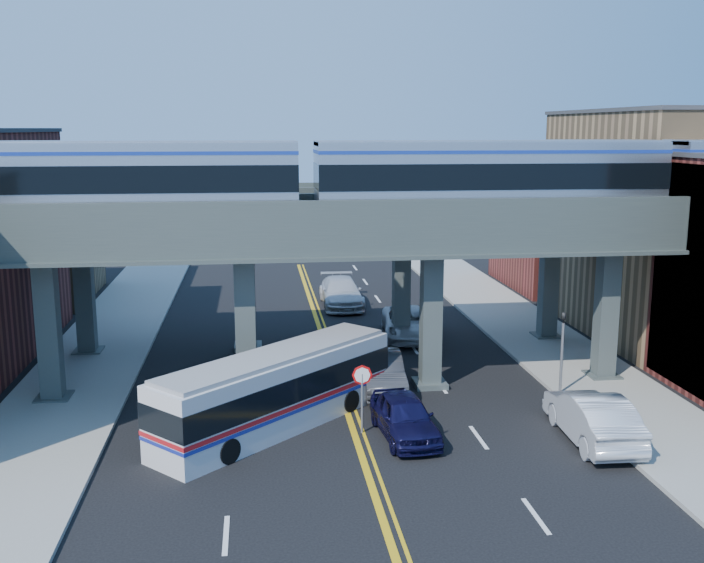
# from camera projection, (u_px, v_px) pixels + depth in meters

# --- Properties ---
(ground) EXTENTS (120.00, 120.00, 0.00)m
(ground) POSITION_uv_depth(u_px,v_px,m) (365.00, 467.00, 26.35)
(ground) COLOR black
(ground) RESTS_ON ground
(sidewalk_west) EXTENTS (5.00, 70.00, 0.16)m
(sidewalk_west) POSITION_uv_depth(u_px,v_px,m) (77.00, 384.00, 34.69)
(sidewalk_west) COLOR gray
(sidewalk_west) RESTS_ON ground
(sidewalk_east) EXTENTS (5.00, 70.00, 0.16)m
(sidewalk_east) POSITION_uv_depth(u_px,v_px,m) (574.00, 365.00, 37.46)
(sidewalk_east) COLOR gray
(sidewalk_east) RESTS_ON ground
(building_west_c) EXTENTS (8.00, 10.00, 8.00)m
(building_west_c) POSITION_uv_depth(u_px,v_px,m) (26.00, 239.00, 51.59)
(building_west_c) COLOR #8F6F4A
(building_west_c) RESTS_ON ground
(building_east_b) EXTENTS (8.00, 14.00, 12.00)m
(building_east_b) POSITION_uv_depth(u_px,v_px,m) (658.00, 224.00, 43.01)
(building_east_b) COLOR #8F6F4A
(building_east_b) RESTS_ON ground
(building_east_c) EXTENTS (8.00, 10.00, 9.00)m
(building_east_c) POSITION_uv_depth(u_px,v_px,m) (565.00, 224.00, 55.96)
(building_east_c) COLOR maroon
(building_east_c) RESTS_ON ground
(elevated_viaduct_near) EXTENTS (52.00, 3.60, 7.40)m
(elevated_viaduct_near) POSITION_uv_depth(u_px,v_px,m) (339.00, 243.00, 32.90)
(elevated_viaduct_near) COLOR #45504F
(elevated_viaduct_near) RESTS_ON ground
(elevated_viaduct_far) EXTENTS (52.00, 3.60, 7.40)m
(elevated_viaduct_far) POSITION_uv_depth(u_px,v_px,m) (324.00, 223.00, 39.71)
(elevated_viaduct_far) COLOR #45504F
(elevated_viaduct_far) RESTS_ON ground
(transit_train) EXTENTS (45.72, 2.86, 3.34)m
(transit_train) POSITION_uv_depth(u_px,v_px,m) (489.00, 176.00, 33.14)
(transit_train) COLOR black
(transit_train) RESTS_ON elevated_viaduct_near
(stop_sign) EXTENTS (0.76, 0.09, 2.63)m
(stop_sign) POSITION_uv_depth(u_px,v_px,m) (362.00, 388.00, 28.97)
(stop_sign) COLOR slate
(stop_sign) RESTS_ON ground
(traffic_signal) EXTENTS (0.15, 0.18, 4.10)m
(traffic_signal) POSITION_uv_depth(u_px,v_px,m) (562.00, 344.00, 32.86)
(traffic_signal) COLOR slate
(traffic_signal) RESTS_ON ground
(transit_bus) EXTENTS (9.47, 9.14, 2.77)m
(transit_bus) POSITION_uv_depth(u_px,v_px,m) (277.00, 391.00, 29.63)
(transit_bus) COLOR silver
(transit_bus) RESTS_ON ground
(car_lane_a) EXTENTS (2.25, 4.76, 1.57)m
(car_lane_a) POSITION_uv_depth(u_px,v_px,m) (405.00, 417.00, 28.77)
(car_lane_a) COLOR black
(car_lane_a) RESTS_ON ground
(car_lane_b) EXTENTS (1.94, 5.04, 1.64)m
(car_lane_b) POSITION_uv_depth(u_px,v_px,m) (382.00, 372.00, 33.92)
(car_lane_b) COLOR #333336
(car_lane_b) RESTS_ON ground
(car_lane_c) EXTENTS (3.27, 5.98, 1.59)m
(car_lane_c) POSITION_uv_depth(u_px,v_px,m) (408.00, 323.00, 42.57)
(car_lane_c) COLOR #BCBCBE
(car_lane_c) RESTS_ON ground
(car_lane_d) EXTENTS (2.50, 6.13, 1.78)m
(car_lane_d) POSITION_uv_depth(u_px,v_px,m) (341.00, 292.00, 50.05)
(car_lane_d) COLOR silver
(car_lane_d) RESTS_ON ground
(car_parked_curb) EXTENTS (2.12, 5.57, 1.81)m
(car_parked_curb) POSITION_uv_depth(u_px,v_px,m) (593.00, 417.00, 28.39)
(car_parked_curb) COLOR silver
(car_parked_curb) RESTS_ON ground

